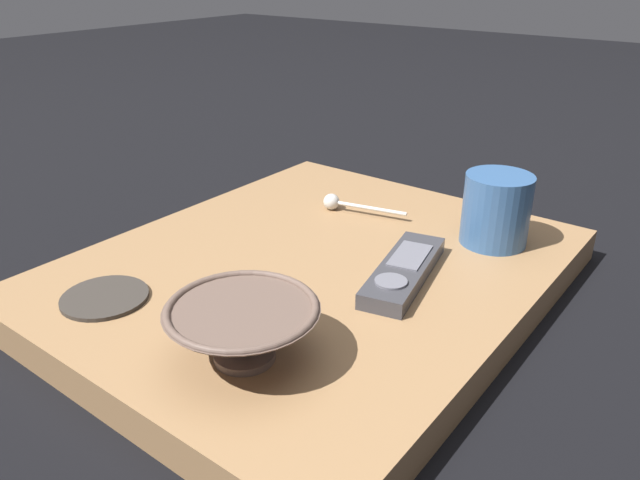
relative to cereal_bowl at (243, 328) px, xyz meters
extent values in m
plane|color=black|center=(-0.08, 0.21, -0.08)|extent=(6.00, 6.00, 0.00)
cube|color=#936D47|center=(-0.08, 0.21, -0.06)|extent=(0.54, 0.65, 0.05)
cylinder|color=brown|center=(0.00, 0.00, -0.03)|extent=(0.06, 0.06, 0.01)
cone|color=brown|center=(0.00, 0.00, 0.00)|extent=(0.15, 0.15, 0.05)
torus|color=brown|center=(0.00, 0.00, 0.02)|extent=(0.15, 0.15, 0.01)
cylinder|color=#33598C|center=(0.09, 0.41, 0.01)|extent=(0.09, 0.09, 0.10)
cylinder|color=silver|center=(-0.10, 0.38, -0.02)|extent=(0.11, 0.03, 0.01)
sphere|color=silver|center=(-0.17, 0.37, -0.02)|extent=(0.03, 0.03, 0.03)
cube|color=#38383D|center=(0.04, 0.24, -0.03)|extent=(0.10, 0.20, 0.02)
cylinder|color=slate|center=(0.05, 0.19, -0.01)|extent=(0.04, 0.04, 0.00)
cube|color=slate|center=(0.04, 0.26, -0.01)|extent=(0.06, 0.08, 0.00)
cylinder|color=#332D28|center=(-0.21, -0.02, -0.03)|extent=(0.10, 0.10, 0.01)
camera|label=1|loc=(0.37, -0.35, 0.33)|focal=34.31mm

